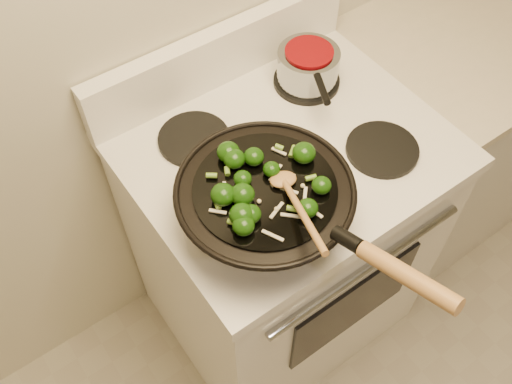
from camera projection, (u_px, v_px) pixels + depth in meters
stove at (280, 239)px, 1.78m from camera, size 0.78×0.67×1.08m
counter_unit at (447, 129)px, 2.08m from camera, size 0.86×0.62×0.91m
wok at (266, 203)px, 1.22m from camera, size 0.38×0.64×0.24m
stirfry at (256, 184)px, 1.17m from camera, size 0.27×0.26×0.05m
wooden_spoon at (294, 199)px, 1.13m from camera, size 0.12×0.25×0.09m
saucepan at (308, 66)px, 1.50m from camera, size 0.17×0.25×0.10m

